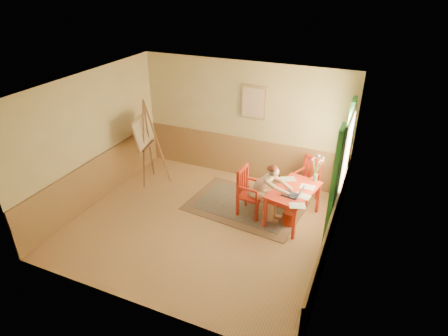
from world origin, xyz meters
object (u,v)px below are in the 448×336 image
at_px(chair_back, 307,179).
at_px(laptop, 294,194).
at_px(figure, 265,189).
at_px(easel, 145,134).
at_px(table, 294,193).
at_px(chair_left, 249,192).

height_order(chair_back, laptop, chair_back).
height_order(figure, laptop, figure).
relative_size(figure, easel, 0.61).
bearing_deg(chair_back, table, -95.55).
relative_size(chair_back, figure, 0.79).
bearing_deg(chair_left, easel, 172.69).
bearing_deg(laptop, table, 102.56).
distance_m(table, chair_back, 0.94).
xyz_separation_m(chair_back, laptop, (-0.03, -1.17, 0.28)).
xyz_separation_m(chair_back, easel, (-3.64, -0.70, 0.72)).
relative_size(table, laptop, 3.25).
bearing_deg(table, easel, 176.51).
bearing_deg(chair_back, laptop, -91.61).
distance_m(table, figure, 0.57).
distance_m(table, laptop, 0.29).
bearing_deg(chair_left, laptop, -7.77).
distance_m(laptop, easel, 3.67).
bearing_deg(table, chair_left, -171.87).
distance_m(chair_back, easel, 3.78).
xyz_separation_m(chair_left, laptop, (0.94, -0.13, 0.25)).
distance_m(table, chair_left, 0.90).
height_order(chair_left, chair_back, chair_left).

